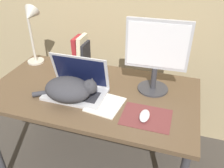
{
  "coord_description": "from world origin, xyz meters",
  "views": [
    {
      "loc": [
        0.51,
        -0.83,
        1.6
      ],
      "look_at": [
        0.15,
        0.33,
        0.83
      ],
      "focal_mm": 38.0,
      "sensor_mm": 36.0,
      "label": 1
    }
  ],
  "objects_px": {
    "computer_mouse": "(145,116)",
    "notepad": "(105,104)",
    "laptop": "(77,87)",
    "desk_lamp": "(31,25)",
    "book_row": "(81,53)",
    "cat": "(69,89)",
    "external_monitor": "(156,54)"
  },
  "relations": [
    {
      "from": "computer_mouse",
      "to": "notepad",
      "type": "xyz_separation_m",
      "value": [
        -0.25,
        0.05,
        -0.01
      ]
    },
    {
      "from": "computer_mouse",
      "to": "notepad",
      "type": "relative_size",
      "value": 0.46
    },
    {
      "from": "laptop",
      "to": "desk_lamp",
      "type": "distance_m",
      "value": 0.61
    },
    {
      "from": "book_row",
      "to": "notepad",
      "type": "distance_m",
      "value": 0.53
    },
    {
      "from": "laptop",
      "to": "computer_mouse",
      "type": "height_order",
      "value": "laptop"
    },
    {
      "from": "computer_mouse",
      "to": "book_row",
      "type": "bearing_deg",
      "value": 141.81
    },
    {
      "from": "computer_mouse",
      "to": "book_row",
      "type": "relative_size",
      "value": 0.42
    },
    {
      "from": "laptop",
      "to": "cat",
      "type": "xyz_separation_m",
      "value": [
        -0.02,
        -0.07,
        0.02
      ]
    },
    {
      "from": "laptop",
      "to": "book_row",
      "type": "distance_m",
      "value": 0.36
    },
    {
      "from": "computer_mouse",
      "to": "desk_lamp",
      "type": "xyz_separation_m",
      "value": [
        -0.93,
        0.4,
        0.3
      ]
    },
    {
      "from": "laptop",
      "to": "notepad",
      "type": "xyz_separation_m",
      "value": [
        0.21,
        -0.07,
        -0.04
      ]
    },
    {
      "from": "computer_mouse",
      "to": "desk_lamp",
      "type": "relative_size",
      "value": 0.23
    },
    {
      "from": "desk_lamp",
      "to": "cat",
      "type": "bearing_deg",
      "value": -37.56
    },
    {
      "from": "book_row",
      "to": "external_monitor",
      "type": "bearing_deg",
      "value": -13.85
    },
    {
      "from": "laptop",
      "to": "notepad",
      "type": "distance_m",
      "value": 0.23
    },
    {
      "from": "laptop",
      "to": "cat",
      "type": "bearing_deg",
      "value": -103.77
    },
    {
      "from": "desk_lamp",
      "to": "book_row",
      "type": "bearing_deg",
      "value": 8.28
    },
    {
      "from": "cat",
      "to": "desk_lamp",
      "type": "xyz_separation_m",
      "value": [
        -0.45,
        0.35,
        0.25
      ]
    },
    {
      "from": "laptop",
      "to": "external_monitor",
      "type": "distance_m",
      "value": 0.54
    },
    {
      "from": "desk_lamp",
      "to": "laptop",
      "type": "bearing_deg",
      "value": -30.76
    },
    {
      "from": "cat",
      "to": "notepad",
      "type": "height_order",
      "value": "cat"
    },
    {
      "from": "external_monitor",
      "to": "desk_lamp",
      "type": "relative_size",
      "value": 1.01
    },
    {
      "from": "desk_lamp",
      "to": "notepad",
      "type": "height_order",
      "value": "desk_lamp"
    },
    {
      "from": "computer_mouse",
      "to": "desk_lamp",
      "type": "bearing_deg",
      "value": 156.88
    },
    {
      "from": "laptop",
      "to": "computer_mouse",
      "type": "relative_size",
      "value": 3.48
    },
    {
      "from": "book_row",
      "to": "laptop",
      "type": "bearing_deg",
      "value": -71.67
    },
    {
      "from": "computer_mouse",
      "to": "book_row",
      "type": "height_order",
      "value": "book_row"
    },
    {
      "from": "laptop",
      "to": "desk_lamp",
      "type": "relative_size",
      "value": 0.82
    },
    {
      "from": "computer_mouse",
      "to": "notepad",
      "type": "distance_m",
      "value": 0.25
    },
    {
      "from": "laptop",
      "to": "cat",
      "type": "distance_m",
      "value": 0.07
    },
    {
      "from": "laptop",
      "to": "computer_mouse",
      "type": "xyz_separation_m",
      "value": [
        0.46,
        -0.12,
        -0.03
      ]
    },
    {
      "from": "laptop",
      "to": "notepad",
      "type": "relative_size",
      "value": 1.59
    }
  ]
}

